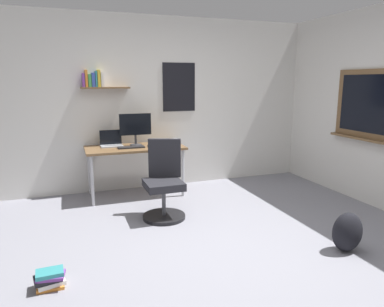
% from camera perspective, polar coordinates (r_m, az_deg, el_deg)
% --- Properties ---
extents(ground_plane, '(5.20, 5.20, 0.00)m').
position_cam_1_polar(ground_plane, '(3.68, 5.35, -15.15)').
color(ground_plane, gray).
rests_on(ground_plane, ground).
extents(wall_back, '(5.00, 0.30, 2.60)m').
position_cam_1_polar(wall_back, '(5.61, -5.15, 7.97)').
color(wall_back, silver).
rests_on(wall_back, ground).
extents(desk, '(1.39, 0.66, 0.72)m').
position_cam_1_polar(desk, '(5.19, -9.07, 0.30)').
color(desk, brown).
rests_on(desk, ground).
extents(office_chair, '(0.53, 0.55, 0.95)m').
position_cam_1_polar(office_chair, '(4.38, -4.49, -4.96)').
color(office_chair, black).
rests_on(office_chair, ground).
extents(laptop, '(0.31, 0.21, 0.23)m').
position_cam_1_polar(laptop, '(5.27, -12.76, 1.73)').
color(laptop, '#ADAFB5').
rests_on(laptop, desk).
extents(monitor_primary, '(0.46, 0.17, 0.46)m').
position_cam_1_polar(monitor_primary, '(5.24, -9.03, 4.21)').
color(monitor_primary, '#38383D').
rests_on(monitor_primary, desk).
extents(keyboard, '(0.37, 0.13, 0.02)m').
position_cam_1_polar(keyboard, '(5.08, -9.69, 0.98)').
color(keyboard, black).
rests_on(keyboard, desk).
extents(computer_mouse, '(0.10, 0.06, 0.03)m').
position_cam_1_polar(computer_mouse, '(5.13, -6.62, 1.26)').
color(computer_mouse, '#262628').
rests_on(computer_mouse, desk).
extents(coffee_mug, '(0.08, 0.08, 0.09)m').
position_cam_1_polar(coffee_mug, '(5.27, -2.69, 1.92)').
color(coffee_mug, silver).
rests_on(coffee_mug, desk).
extents(backpack, '(0.32, 0.22, 0.40)m').
position_cam_1_polar(backpack, '(3.88, 23.56, -11.43)').
color(backpack, black).
rests_on(backpack, ground).
extents(book_stack_on_floor, '(0.26, 0.21, 0.16)m').
position_cam_1_polar(book_stack_on_floor, '(3.26, -21.74, -18.12)').
color(book_stack_on_floor, orange).
rests_on(book_stack_on_floor, ground).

